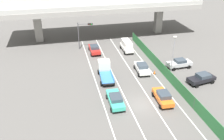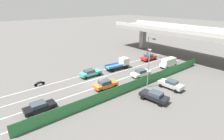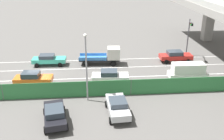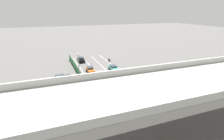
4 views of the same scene
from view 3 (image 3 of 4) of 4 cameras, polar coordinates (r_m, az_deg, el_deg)
ground_plane at (r=34.55m, az=-15.74°, el=-1.01°), size 300.00×300.00×0.00m
lane_line_left_edge at (r=38.59m, az=-8.40°, el=2.08°), size 0.14×44.35×0.01m
lane_line_mid_left at (r=35.51m, az=-8.67°, el=0.25°), size 0.14×44.35×0.01m
lane_line_mid_right at (r=32.47m, az=-8.99°, el=-1.93°), size 0.14×44.35×0.01m
lane_line_right_edge at (r=29.49m, az=-9.37°, el=-4.55°), size 0.14×44.35×0.01m
green_fence at (r=27.73m, az=-9.70°, el=-4.32°), size 0.10×40.45×1.80m
car_taxi_teal at (r=37.20m, az=-13.81°, el=2.31°), size 2.04×4.65×1.55m
car_van_white at (r=32.49m, az=16.42°, el=-0.19°), size 1.98×4.69×2.22m
car_sedan_red at (r=38.57m, az=13.82°, el=3.07°), size 2.01×4.65×1.63m
car_sedan_white at (r=30.61m, az=-0.46°, el=-1.36°), size 2.28×4.44×1.61m
car_taxi_orange at (r=31.41m, az=-17.08°, el=-1.74°), size 2.12×4.42×1.66m
flatbed_truck_blue at (r=36.46m, az=-1.15°, el=3.19°), size 2.50×5.83×2.41m
parked_sedan_dark at (r=23.75m, az=-12.54°, el=-9.47°), size 4.68×2.62×1.58m
parked_wagon_silver at (r=24.40m, az=1.25°, el=-7.97°), size 4.48×2.20×1.59m
traffic_light at (r=40.16m, az=16.72°, el=8.11°), size 2.99×1.02×5.68m
street_lamp at (r=25.53m, az=-5.72°, el=1.89°), size 0.60×0.36×7.12m
traffic_cone at (r=29.06m, az=-2.23°, el=-3.96°), size 0.47×0.47×0.70m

